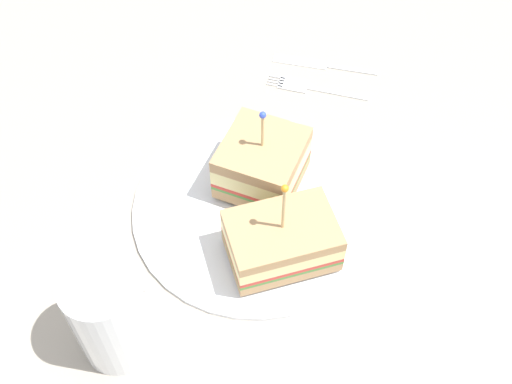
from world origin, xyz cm
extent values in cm
cube|color=#9E9384|center=(0.00, 0.00, -1.00)|extent=(106.69, 106.69, 2.00)
cylinder|color=white|center=(0.00, 0.00, 0.45)|extent=(26.14, 26.14, 0.90)
cube|color=tan|center=(1.42, 2.96, 1.61)|extent=(11.50, 11.57, 1.42)
cube|color=#478438|center=(1.42, 2.96, 2.52)|extent=(11.50, 11.57, 0.40)
cube|color=red|center=(1.42, 2.96, 2.97)|extent=(11.50, 11.57, 0.50)
cube|color=#EFE093|center=(1.42, 2.96, 4.18)|extent=(11.50, 11.57, 1.92)
cube|color=tan|center=(1.42, 2.96, 5.85)|extent=(11.50, 11.57, 1.42)
cylinder|color=tan|center=(1.42, 2.96, 8.37)|extent=(0.30, 0.30, 5.03)
sphere|color=blue|center=(1.42, 2.96, 10.88)|extent=(0.70, 0.70, 0.70)
cube|color=tan|center=(0.90, -6.58, 1.51)|extent=(10.60, 7.41, 1.22)
cube|color=#478438|center=(0.90, -6.58, 2.32)|extent=(10.60, 7.41, 0.40)
cube|color=red|center=(0.90, -6.58, 2.77)|extent=(10.60, 7.41, 0.50)
cube|color=#EFE093|center=(0.90, -6.58, 3.75)|extent=(10.60, 7.41, 1.46)
cube|color=tan|center=(0.90, -6.58, 5.09)|extent=(10.60, 7.41, 1.22)
cylinder|color=tan|center=(0.90, -6.58, 8.32)|extent=(0.30, 0.30, 6.45)
sphere|color=orange|center=(0.90, -6.58, 11.54)|extent=(0.70, 0.70, 0.70)
cylinder|color=silver|center=(-15.73, -11.53, 4.57)|extent=(5.87, 5.87, 9.14)
cylinder|color=white|center=(-15.73, -11.53, 5.47)|extent=(6.66, 6.66, 10.94)
cube|color=silver|center=(13.97, 14.41, 0.18)|extent=(6.93, 4.30, 0.35)
cube|color=silver|center=(9.09, 17.20, 0.18)|extent=(4.22, 3.69, 0.35)
cube|color=silver|center=(7.55, 18.94, 0.18)|extent=(1.83, 1.15, 0.35)
cube|color=silver|center=(7.31, 18.50, 0.18)|extent=(1.83, 1.15, 0.35)
cube|color=silver|center=(7.06, 18.07, 0.18)|extent=(1.83, 1.15, 0.35)
cube|color=silver|center=(6.81, 17.63, 0.18)|extent=(1.83, 1.15, 0.35)
cube|color=silver|center=(16.39, 18.37, 0.18)|extent=(7.54, 4.26, 0.35)
cube|color=silver|center=(11.15, 21.06, 0.18)|extent=(6.91, 4.53, 0.24)
camera|label=1|loc=(-9.58, -37.98, 54.61)|focal=44.33mm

